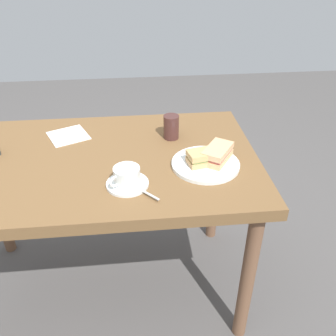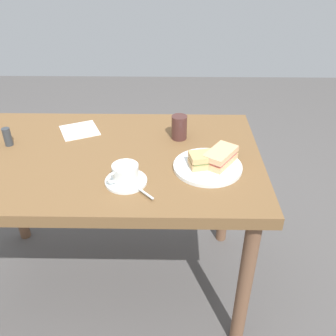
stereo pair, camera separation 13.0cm
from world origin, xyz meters
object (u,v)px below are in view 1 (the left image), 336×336
object	(u,v)px
coffee_saucer	(127,184)
napkin	(68,136)
sandwich_back	(217,154)
drinking_glass	(171,127)
sandwich_plate	(205,164)
coffee_cup	(126,175)
dining_table	(98,176)
sandwich_front	(203,157)
spoon	(144,191)

from	to	relation	value
coffee_saucer	napkin	bearing A→B (deg)	-57.36
sandwich_back	drinking_glass	distance (m)	0.26
sandwich_plate	drinking_glass	xyz separation A→B (m)	(0.10, -0.23, 0.04)
coffee_cup	dining_table	bearing A→B (deg)	-58.13
coffee_cup	napkin	xyz separation A→B (m)	(0.24, -0.38, -0.04)
sandwich_back	coffee_cup	size ratio (longest dim) A/B	1.49
dining_table	sandwich_back	size ratio (longest dim) A/B	7.90
sandwich_plate	drinking_glass	world-z (taller)	drinking_glass
dining_table	coffee_cup	size ratio (longest dim) A/B	11.80
sandwich_back	dining_table	bearing A→B (deg)	-9.95
drinking_glass	coffee_saucer	bearing A→B (deg)	60.15
coffee_saucer	drinking_glass	distance (m)	0.38
sandwich_front	drinking_glass	distance (m)	0.25
sandwich_back	napkin	bearing A→B (deg)	-25.41
spoon	coffee_cup	bearing A→B (deg)	-46.17
sandwich_back	coffee_saucer	world-z (taller)	sandwich_back
coffee_cup	drinking_glass	size ratio (longest dim) A/B	1.05
coffee_cup	napkin	distance (m)	0.46
coffee_cup	spoon	xyz separation A→B (m)	(-0.06, 0.06, -0.03)
sandwich_front	drinking_glass	bearing A→B (deg)	-68.59
coffee_saucer	napkin	xyz separation A→B (m)	(0.25, -0.38, -0.00)
coffee_saucer	spoon	xyz separation A→B (m)	(-0.05, 0.06, 0.01)
dining_table	napkin	bearing A→B (deg)	-57.00
sandwich_plate	spoon	bearing A→B (deg)	33.16
sandwich_plate	coffee_cup	bearing A→B (deg)	18.11
drinking_glass	spoon	bearing A→B (deg)	71.05
dining_table	napkin	world-z (taller)	napkin
napkin	sandwich_front	bearing A→B (deg)	150.76
sandwich_front	spoon	bearing A→B (deg)	33.81
sandwich_plate	coffee_cup	size ratio (longest dim) A/B	2.39
dining_table	spoon	xyz separation A→B (m)	(-0.17, 0.25, 0.09)
sandwich_front	spoon	distance (m)	0.27
sandwich_plate	sandwich_back	bearing A→B (deg)	-162.55
spoon	drinking_glass	bearing A→B (deg)	-108.95
coffee_saucer	coffee_cup	xyz separation A→B (m)	(0.00, 0.00, 0.04)
dining_table	sandwich_back	xyz separation A→B (m)	(-0.45, 0.08, 0.12)
sandwich_plate	sandwich_back	xyz separation A→B (m)	(-0.05, -0.01, 0.03)
sandwich_plate	drinking_glass	size ratio (longest dim) A/B	2.51
coffee_saucer	spoon	world-z (taller)	spoon
sandwich_front	sandwich_back	bearing A→B (deg)	-162.61
sandwich_back	drinking_glass	bearing A→B (deg)	-55.62
sandwich_plate	napkin	bearing A→B (deg)	-28.48
sandwich_front	coffee_cup	size ratio (longest dim) A/B	1.19
sandwich_plate	dining_table	bearing A→B (deg)	-12.97
coffee_saucer	coffee_cup	world-z (taller)	coffee_cup
sandwich_back	coffee_saucer	distance (m)	0.35
spoon	drinking_glass	size ratio (longest dim) A/B	0.80
coffee_saucer	dining_table	bearing A→B (deg)	-57.74
spoon	dining_table	bearing A→B (deg)	-54.95
sandwich_front	spoon	size ratio (longest dim) A/B	1.56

